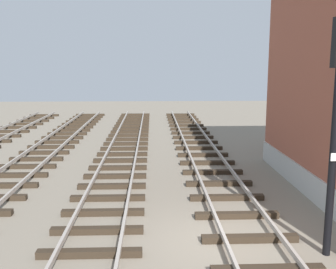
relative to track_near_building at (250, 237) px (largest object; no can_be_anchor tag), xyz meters
name	(u,v)px	position (x,y,z in m)	size (l,w,h in m)	color
ground_plane	(222,242)	(-0.72, 0.00, -0.13)	(80.00, 80.00, 0.00)	slate
track_near_building	(250,237)	(0.00, 0.00, 0.00)	(2.50, 53.14, 0.32)	#2D2319
track_centre	(94,240)	(-4.00, 0.00, -0.01)	(2.50, 53.14, 0.32)	#2D2319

